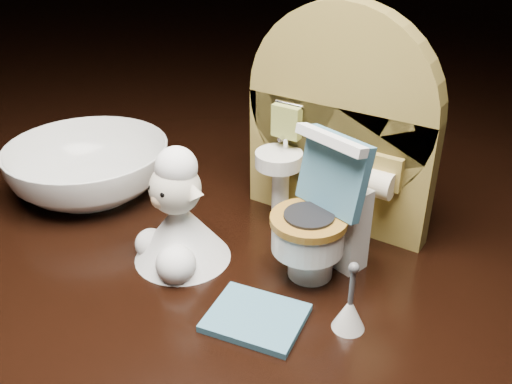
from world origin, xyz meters
TOP-DOWN VIEW (x-y plane):
  - backdrop_panel at (-0.00, 0.06)m, footprint 0.13×0.05m
  - toy_toilet at (0.02, 0.01)m, footprint 0.05×0.06m
  - bath_mat at (0.01, -0.05)m, footprint 0.06×0.05m
  - toilet_brush at (0.06, -0.03)m, footprint 0.02×0.02m
  - plush_lamb at (-0.06, -0.03)m, footprint 0.06×0.06m
  - ceramic_bowl at (-0.17, 0.00)m, footprint 0.14×0.14m

SIDE VIEW (x-z plane):
  - bath_mat at x=0.01m, z-range 0.00..0.00m
  - toilet_brush at x=0.06m, z-range -0.01..0.03m
  - ceramic_bowl at x=-0.17m, z-range 0.00..0.04m
  - plush_lamb at x=-0.06m, z-range -0.01..0.07m
  - toy_toilet at x=0.02m, z-range -0.01..0.08m
  - backdrop_panel at x=0.00m, z-range -0.01..0.14m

